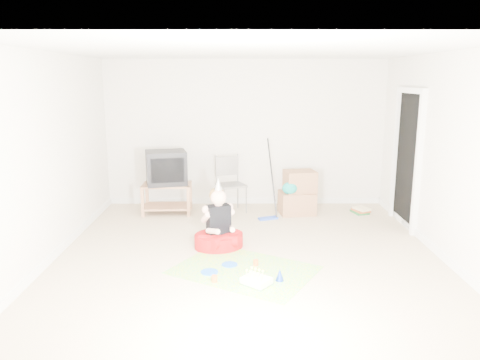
{
  "coord_description": "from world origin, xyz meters",
  "views": [
    {
      "loc": [
        -0.12,
        -5.87,
        2.28
      ],
      "look_at": [
        -0.1,
        0.4,
        0.9
      ],
      "focal_mm": 35.0,
      "sensor_mm": 36.0,
      "label": 1
    }
  ],
  "objects_px": {
    "folding_chair": "(231,185)",
    "seated_woman": "(219,232)",
    "tv_stand": "(167,196)",
    "birthday_cake": "(256,281)",
    "cardboard_boxes": "(298,193)",
    "crt_tv": "(166,168)"
  },
  "relations": [
    {
      "from": "crt_tv",
      "to": "seated_woman",
      "type": "xyz_separation_m",
      "value": [
        0.95,
        -1.65,
        -0.58
      ]
    },
    {
      "from": "crt_tv",
      "to": "cardboard_boxes",
      "type": "xyz_separation_m",
      "value": [
        2.23,
        -0.03,
        -0.44
      ]
    },
    {
      "from": "tv_stand",
      "to": "cardboard_boxes",
      "type": "relative_size",
      "value": 1.13
    },
    {
      "from": "folding_chair",
      "to": "crt_tv",
      "type": "bearing_deg",
      "value": -176.06
    },
    {
      "from": "seated_woman",
      "to": "tv_stand",
      "type": "bearing_deg",
      "value": 119.83
    },
    {
      "from": "folding_chair",
      "to": "seated_woman",
      "type": "xyz_separation_m",
      "value": [
        -0.15,
        -1.73,
        -0.26
      ]
    },
    {
      "from": "folding_chair",
      "to": "seated_woman",
      "type": "distance_m",
      "value": 1.75
    },
    {
      "from": "folding_chair",
      "to": "cardboard_boxes",
      "type": "bearing_deg",
      "value": -5.38
    },
    {
      "from": "tv_stand",
      "to": "birthday_cake",
      "type": "xyz_separation_m",
      "value": [
        1.42,
        -2.86,
        -0.26
      ]
    },
    {
      "from": "cardboard_boxes",
      "to": "seated_woman",
      "type": "distance_m",
      "value": 2.07
    },
    {
      "from": "tv_stand",
      "to": "crt_tv",
      "type": "xyz_separation_m",
      "value": [
        -0.0,
        -0.0,
        0.5
      ]
    },
    {
      "from": "folding_chair",
      "to": "birthday_cake",
      "type": "xyz_separation_m",
      "value": [
        0.33,
        -2.93,
        -0.43
      ]
    },
    {
      "from": "folding_chair",
      "to": "seated_woman",
      "type": "bearing_deg",
      "value": -94.85
    },
    {
      "from": "seated_woman",
      "to": "birthday_cake",
      "type": "height_order",
      "value": "seated_woman"
    },
    {
      "from": "seated_woman",
      "to": "birthday_cake",
      "type": "xyz_separation_m",
      "value": [
        0.47,
        -1.2,
        -0.17
      ]
    },
    {
      "from": "crt_tv",
      "to": "seated_woman",
      "type": "bearing_deg",
      "value": -73.65
    },
    {
      "from": "cardboard_boxes",
      "to": "birthday_cake",
      "type": "bearing_deg",
      "value": -105.93
    },
    {
      "from": "crt_tv",
      "to": "tv_stand",
      "type": "bearing_deg",
      "value": 31.51
    },
    {
      "from": "crt_tv",
      "to": "folding_chair",
      "type": "xyz_separation_m",
      "value": [
        1.1,
        0.08,
        -0.32
      ]
    },
    {
      "from": "birthday_cake",
      "to": "tv_stand",
      "type": "bearing_deg",
      "value": 116.44
    },
    {
      "from": "folding_chair",
      "to": "seated_woman",
      "type": "relative_size",
      "value": 1.0
    },
    {
      "from": "folding_chair",
      "to": "birthday_cake",
      "type": "relative_size",
      "value": 2.56
    }
  ]
}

